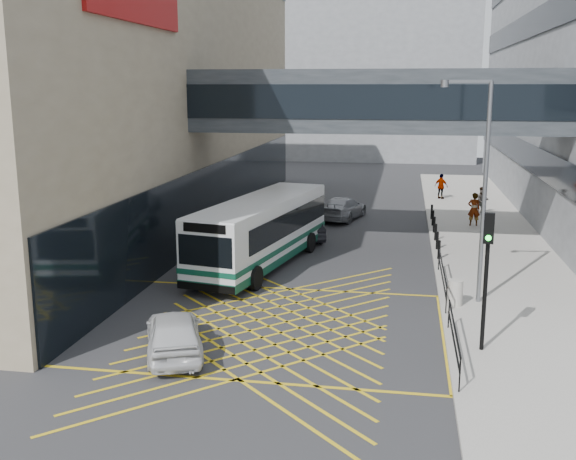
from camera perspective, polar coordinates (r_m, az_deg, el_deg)
The scene contains 18 objects.
ground at distance 23.76m, azimuth -1.67°, elevation -8.15°, with size 120.00×120.00×0.00m, color #333335.
building_whsmith at distance 44.00m, azimuth -21.26°, elevation 11.00°, with size 24.17×42.00×16.00m.
building_far at distance 82.09m, azimuth 5.46°, elevation 12.58°, with size 28.00×16.00×18.00m, color gray.
skybridge at distance 33.87m, azimuth 7.47°, elevation 10.78°, with size 20.00×4.10×3.00m.
pavement at distance 37.99m, azimuth 16.44°, elevation -0.78°, with size 6.00×54.00×0.16m, color #ADA89F.
box_junction at distance 23.75m, azimuth -1.67°, elevation -8.14°, with size 12.00×9.00×0.01m.
bus at distance 31.26m, azimuth -2.18°, elevation 0.02°, with size 4.66×11.48×3.14m.
car_white at distance 21.45m, azimuth -9.63°, elevation -8.54°, with size 1.85×4.52×1.44m, color silver.
car_dark at distance 36.72m, azimuth 1.42°, elevation 0.17°, with size 1.59×4.05×1.27m, color black.
car_silver at distance 42.45m, azimuth 4.65°, elevation 1.91°, with size 2.03×4.81×1.50m, color gray.
traffic_light at distance 21.21m, azimuth 16.48°, elevation -2.62°, with size 0.33×0.52×4.38m.
street_lamp at distance 25.80m, azimuth 15.97°, elevation 4.18°, with size 1.88×0.44×8.28m.
litter_bin at distance 26.07m, azimuth 13.97°, elevation -5.17°, with size 0.56×0.56×0.97m, color #ADA89E.
kerb_railings at distance 24.78m, azimuth 13.31°, elevation -5.47°, with size 0.05×12.54×1.00m.
bollards at distance 37.65m, azimuth 12.33°, elevation 0.15°, with size 0.14×10.14×0.90m.
pedestrian_a at distance 41.02m, azimuth 15.46°, elevation 1.70°, with size 0.78×0.55×1.95m, color gray.
pedestrian_b at distance 44.93m, azimuth 16.11°, elevation 2.40°, with size 0.85×0.49×1.74m, color gray.
pedestrian_c at distance 50.34m, azimuth 12.84°, elevation 3.62°, with size 1.08×0.52×1.82m, color gray.
Camera 1 is at (4.49, -21.83, 8.21)m, focal length 42.00 mm.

